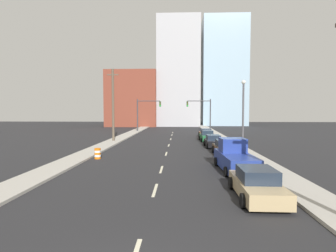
# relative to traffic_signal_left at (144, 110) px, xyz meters

# --- Properties ---
(sidewalk_left) EXTENTS (2.29, 101.59, 0.17)m
(sidewalk_left) POSITION_rel_traffic_signal_left_xyz_m (-1.87, 2.14, -4.33)
(sidewalk_left) COLOR #ADA89E
(sidewalk_left) RESTS_ON ground
(sidewalk_right) EXTENTS (2.29, 101.59, 0.17)m
(sidewalk_right) POSITION_rel_traffic_signal_left_xyz_m (13.82, 2.14, -4.33)
(sidewalk_right) COLOR #ADA89E
(sidewalk_right) RESTS_ON ground
(lane_stripe_at_9m) EXTENTS (0.16, 2.40, 0.01)m
(lane_stripe_at_9m) POSITION_rel_traffic_signal_left_xyz_m (5.98, -39.98, -4.41)
(lane_stripe_at_9m) COLOR beige
(lane_stripe_at_9m) RESTS_ON ground
(lane_stripe_at_14m) EXTENTS (0.16, 2.40, 0.01)m
(lane_stripe_at_14m) POSITION_rel_traffic_signal_left_xyz_m (5.98, -34.96, -4.41)
(lane_stripe_at_14m) COLOR beige
(lane_stripe_at_14m) RESTS_ON ground
(lane_stripe_at_21m) EXTENTS (0.16, 2.40, 0.01)m
(lane_stripe_at_21m) POSITION_rel_traffic_signal_left_xyz_m (5.98, -27.84, -4.41)
(lane_stripe_at_21m) COLOR beige
(lane_stripe_at_21m) RESTS_ON ground
(lane_stripe_at_27m) EXTENTS (0.16, 2.40, 0.01)m
(lane_stripe_at_27m) POSITION_rel_traffic_signal_left_xyz_m (5.98, -21.29, -4.41)
(lane_stripe_at_27m) COLOR beige
(lane_stripe_at_27m) RESTS_ON ground
(lane_stripe_at_35m) EXTENTS (0.16, 2.40, 0.01)m
(lane_stripe_at_35m) POSITION_rel_traffic_signal_left_xyz_m (5.98, -13.97, -4.41)
(lane_stripe_at_35m) COLOR beige
(lane_stripe_at_35m) RESTS_ON ground
(lane_stripe_at_41m) EXTENTS (0.16, 2.40, 0.01)m
(lane_stripe_at_41m) POSITION_rel_traffic_signal_left_xyz_m (5.98, -7.18, -4.41)
(lane_stripe_at_41m) COLOR beige
(lane_stripe_at_41m) RESTS_ON ground
(lane_stripe_at_47m) EXTENTS (0.16, 2.40, 0.01)m
(lane_stripe_at_47m) POSITION_rel_traffic_signal_left_xyz_m (5.98, -1.81, -4.41)
(lane_stripe_at_47m) COLOR beige
(lane_stripe_at_47m) RESTS_ON ground
(building_brick_left) EXTENTS (14.00, 16.00, 15.44)m
(building_brick_left) POSITION_rel_traffic_signal_left_xyz_m (-5.97, 23.34, 3.30)
(building_brick_left) COLOR brown
(building_brick_left) RESTS_ON ground
(building_office_center) EXTENTS (12.00, 20.00, 30.53)m
(building_office_center) POSITION_rel_traffic_signal_left_xyz_m (7.03, 27.34, 10.85)
(building_office_center) COLOR #A8A8AD
(building_office_center) RESTS_ON ground
(building_glass_right) EXTENTS (13.00, 20.00, 31.78)m
(building_glass_right) POSITION_rel_traffic_signal_left_xyz_m (20.63, 31.34, 11.48)
(building_glass_right) COLOR #99B7CC
(building_glass_right) RESTS_ON ground
(traffic_signal_left) EXTENTS (5.00, 0.35, 6.77)m
(traffic_signal_left) POSITION_rel_traffic_signal_left_xyz_m (0.00, 0.00, 0.00)
(traffic_signal_left) COLOR #38383D
(traffic_signal_left) RESTS_ON ground
(traffic_signal_right) EXTENTS (5.00, 0.35, 6.77)m
(traffic_signal_right) POSITION_rel_traffic_signal_left_xyz_m (12.27, 0.00, 0.00)
(traffic_signal_right) COLOR #38383D
(traffic_signal_right) RESTS_ON ground
(utility_pole_left_mid) EXTENTS (1.60, 0.32, 10.10)m
(utility_pole_left_mid) POSITION_rel_traffic_signal_left_xyz_m (-1.92, -17.83, 0.76)
(utility_pole_left_mid) COLOR brown
(utility_pole_left_mid) RESTS_ON ground
(traffic_barrel) EXTENTS (0.56, 0.56, 0.95)m
(traffic_barrel) POSITION_rel_traffic_signal_left_xyz_m (-0.05, -30.89, -3.94)
(traffic_barrel) COLOR orange
(traffic_barrel) RESTS_ON ground
(street_lamp) EXTENTS (0.44, 0.44, 7.59)m
(street_lamp) POSITION_rel_traffic_signal_left_xyz_m (14.12, -25.56, 0.03)
(street_lamp) COLOR #4C4C51
(street_lamp) RESTS_ON ground
(sedan_tan) EXTENTS (2.22, 4.62, 1.49)m
(sedan_tan) POSITION_rel_traffic_signal_left_xyz_m (11.11, -41.04, -3.74)
(sedan_tan) COLOR tan
(sedan_tan) RESTS_ON ground
(pickup_truck_blue) EXTENTS (2.53, 5.61, 2.27)m
(pickup_truck_blue) POSITION_rel_traffic_signal_left_xyz_m (11.29, -35.01, -3.51)
(pickup_truck_blue) COLOR navy
(pickup_truck_blue) RESTS_ON ground
(sedan_brown) EXTENTS (2.11, 4.60, 1.49)m
(sedan_brown) POSITION_rel_traffic_signal_left_xyz_m (11.71, -28.41, -3.74)
(sedan_brown) COLOR brown
(sedan_brown) RESTS_ON ground
(sedan_black) EXTENTS (2.08, 4.29, 1.46)m
(sedan_black) POSITION_rel_traffic_signal_left_xyz_m (11.33, -22.72, -3.75)
(sedan_black) COLOR black
(sedan_black) RESTS_ON ground
(sedan_green) EXTENTS (2.13, 4.75, 1.54)m
(sedan_green) POSITION_rel_traffic_signal_left_xyz_m (11.25, -16.38, -3.72)
(sedan_green) COLOR #1E6033
(sedan_green) RESTS_ON ground
(sedan_orange) EXTENTS (2.19, 4.58, 1.39)m
(sedan_orange) POSITION_rel_traffic_signal_left_xyz_m (11.64, -10.87, -3.77)
(sedan_orange) COLOR orange
(sedan_orange) RESTS_ON ground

